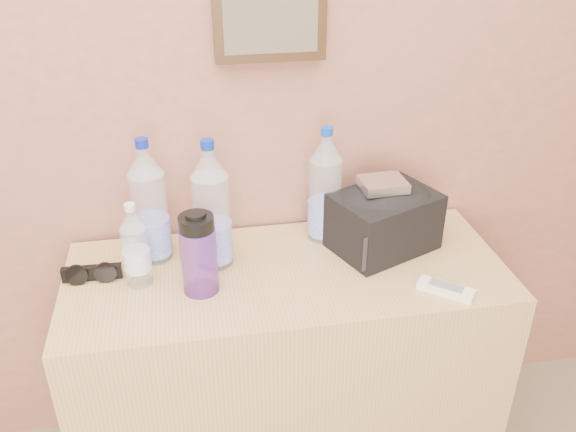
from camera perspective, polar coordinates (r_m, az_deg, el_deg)
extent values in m
plane|color=#B86753|center=(1.70, -14.82, 15.92)|extent=(4.00, 0.00, 4.00)
cube|color=#A37846|center=(1.93, -0.09, -14.44)|extent=(1.22, 0.51, 0.76)
cylinder|color=silver|center=(1.65, -7.14, 0.37)|extent=(0.10, 0.10, 0.32)
cylinder|color=#0B299F|center=(1.57, -7.57, 6.66)|extent=(0.04, 0.04, 0.02)
cylinder|color=silver|center=(1.71, -12.82, 0.73)|extent=(0.10, 0.10, 0.31)
cylinder|color=#0D219B|center=(1.63, -13.55, 6.65)|extent=(0.03, 0.03, 0.02)
cylinder|color=silver|center=(1.77, 3.48, 2.33)|extent=(0.09, 0.09, 0.31)
cylinder|color=#0C41B8|center=(1.70, 3.67, 7.92)|extent=(0.03, 0.03, 0.02)
cylinder|color=silver|center=(1.63, -14.06, -3.10)|extent=(0.07, 0.07, 0.21)
cylinder|color=silver|center=(1.57, -14.60, 0.81)|extent=(0.03, 0.03, 0.02)
cylinder|color=#652C9E|center=(1.58, -8.30, -4.12)|extent=(0.09, 0.09, 0.18)
cylinder|color=black|center=(1.52, -8.60, -0.49)|extent=(0.09, 0.09, 0.05)
cube|color=white|center=(1.65, 14.56, -6.64)|extent=(0.14, 0.13, 0.02)
cube|color=silver|center=(1.71, 8.87, 2.97)|extent=(0.13, 0.11, 0.03)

